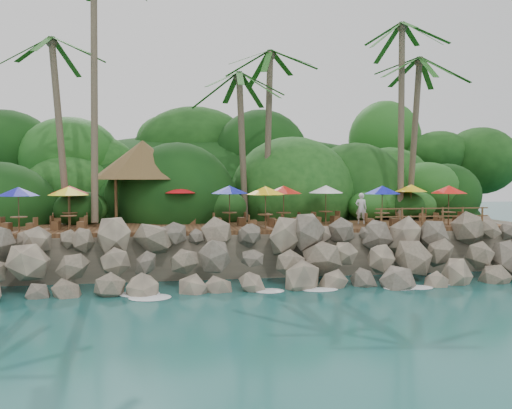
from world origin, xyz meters
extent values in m
plane|color=#19514F|center=(0.00, 0.00, 0.00)|extent=(140.00, 140.00, 0.00)
cube|color=gray|center=(0.00, 16.00, 1.05)|extent=(32.00, 25.20, 2.10)
ellipsoid|color=#143811|center=(0.00, 23.50, 0.00)|extent=(44.80, 28.00, 15.40)
cube|color=brown|center=(0.00, 6.00, 2.20)|extent=(26.00, 5.00, 0.20)
ellipsoid|color=white|center=(-9.00, 0.30, 0.03)|extent=(1.20, 0.80, 0.06)
ellipsoid|color=white|center=(-6.00, 0.30, 0.03)|extent=(1.20, 0.80, 0.06)
ellipsoid|color=white|center=(-3.00, 0.30, 0.03)|extent=(1.20, 0.80, 0.06)
ellipsoid|color=white|center=(0.00, 0.30, 0.03)|extent=(1.20, 0.80, 0.06)
ellipsoid|color=white|center=(3.00, 0.30, 0.03)|extent=(1.20, 0.80, 0.06)
ellipsoid|color=white|center=(6.00, 0.30, 0.03)|extent=(1.20, 0.80, 0.06)
ellipsoid|color=white|center=(9.00, 0.30, 0.03)|extent=(1.20, 0.80, 0.06)
cylinder|color=brown|center=(-10.20, 8.68, 7.31)|extent=(1.35, 1.60, 9.98)
ellipsoid|color=#23601E|center=(-10.20, 8.68, 12.32)|extent=(6.00, 6.00, 2.40)
cylinder|color=brown|center=(-8.34, 8.36, 9.45)|extent=(0.59, 3.63, 14.01)
cylinder|color=brown|center=(1.30, 9.37, 7.16)|extent=(0.70, 0.72, 9.72)
ellipsoid|color=#23601E|center=(1.30, 9.37, 12.01)|extent=(6.00, 6.00, 2.40)
cylinder|color=brown|center=(-0.26, 9.16, 6.49)|extent=(0.91, 0.85, 8.39)
ellipsoid|color=#23601E|center=(-0.26, 9.16, 10.69)|extent=(6.00, 6.00, 2.40)
cylinder|color=brown|center=(9.01, 8.31, 8.09)|extent=(0.93, 1.64, 11.56)
ellipsoid|color=#23601E|center=(9.01, 8.31, 13.89)|extent=(6.00, 6.00, 2.40)
cylinder|color=brown|center=(10.17, 9.02, 7.06)|extent=(0.71, 1.09, 9.53)
ellipsoid|color=#23601E|center=(10.17, 9.02, 11.83)|extent=(6.00, 6.00, 2.40)
cylinder|color=brown|center=(-7.29, 8.37, 3.50)|extent=(0.16, 0.16, 2.40)
cylinder|color=brown|center=(-4.49, 8.37, 3.50)|extent=(0.16, 0.16, 2.40)
cylinder|color=brown|center=(-7.29, 11.17, 3.50)|extent=(0.16, 0.16, 2.40)
cylinder|color=brown|center=(-4.49, 11.17, 3.50)|extent=(0.16, 0.16, 2.40)
cone|color=brown|center=(-5.89, 9.77, 5.80)|extent=(5.71, 5.71, 2.20)
cylinder|color=brown|center=(-9.27, 5.16, 2.64)|extent=(0.07, 0.07, 0.68)
cylinder|color=brown|center=(-9.27, 5.16, 2.99)|extent=(0.77, 0.77, 0.05)
cylinder|color=brown|center=(-9.27, 5.16, 3.31)|extent=(0.05, 0.05, 2.02)
cone|color=yellow|center=(-9.27, 5.16, 4.18)|extent=(1.93, 1.93, 0.41)
cube|color=brown|center=(-9.90, 5.31, 2.51)|extent=(0.47, 0.47, 0.42)
cube|color=brown|center=(-8.65, 5.01, 2.51)|extent=(0.47, 0.47, 0.42)
cylinder|color=brown|center=(-1.38, 6.11, 2.64)|extent=(0.07, 0.07, 0.68)
cylinder|color=brown|center=(-1.38, 6.11, 2.99)|extent=(0.77, 0.77, 0.05)
cylinder|color=brown|center=(-1.38, 6.11, 3.31)|extent=(0.05, 0.05, 2.02)
cone|color=#0C13A4|center=(-1.38, 6.11, 4.18)|extent=(1.93, 1.93, 0.41)
cube|color=brown|center=(-2.02, 6.04, 2.51)|extent=(0.42, 0.42, 0.42)
cube|color=brown|center=(-0.74, 6.18, 2.51)|extent=(0.42, 0.42, 0.42)
cylinder|color=brown|center=(6.29, 4.40, 2.64)|extent=(0.07, 0.07, 0.68)
cylinder|color=brown|center=(6.29, 4.40, 2.99)|extent=(0.77, 0.77, 0.05)
cylinder|color=brown|center=(6.29, 4.40, 3.31)|extent=(0.05, 0.05, 2.02)
cone|color=#0D13B1|center=(6.29, 4.40, 4.18)|extent=(1.93, 1.93, 0.41)
cube|color=brown|center=(5.65, 4.44, 2.51)|extent=(0.41, 0.41, 0.42)
cube|color=brown|center=(6.93, 4.36, 2.51)|extent=(0.41, 0.41, 0.42)
cylinder|color=brown|center=(0.20, 4.40, 2.64)|extent=(0.07, 0.07, 0.68)
cylinder|color=brown|center=(0.20, 4.40, 2.99)|extent=(0.77, 0.77, 0.05)
cylinder|color=brown|center=(0.20, 4.40, 3.31)|extent=(0.05, 0.05, 2.02)
cone|color=yellow|center=(0.20, 4.40, 4.18)|extent=(1.93, 1.93, 0.41)
cube|color=brown|center=(-0.44, 4.41, 2.51)|extent=(0.39, 0.39, 0.42)
cube|color=brown|center=(0.85, 4.39, 2.51)|extent=(0.39, 0.39, 0.42)
cylinder|color=brown|center=(-3.87, 7.60, 2.64)|extent=(0.07, 0.07, 0.68)
cylinder|color=brown|center=(-3.87, 7.60, 2.99)|extent=(0.77, 0.77, 0.05)
cylinder|color=brown|center=(-3.87, 7.60, 3.31)|extent=(0.05, 0.05, 2.02)
cone|color=red|center=(-3.87, 7.60, 4.18)|extent=(1.93, 1.93, 0.41)
cube|color=brown|center=(-4.51, 7.69, 2.51)|extent=(0.44, 0.44, 0.42)
cube|color=brown|center=(-3.24, 7.51, 2.51)|extent=(0.44, 0.44, 0.42)
cylinder|color=brown|center=(-11.43, 4.68, 2.64)|extent=(0.07, 0.07, 0.68)
cylinder|color=brown|center=(-11.43, 4.68, 2.99)|extent=(0.77, 0.77, 0.05)
cylinder|color=brown|center=(-11.43, 4.68, 3.31)|extent=(0.05, 0.05, 2.02)
cone|color=#0B0D9A|center=(-11.43, 4.68, 4.18)|extent=(1.93, 1.93, 0.41)
cube|color=brown|center=(-12.04, 4.89, 2.51)|extent=(0.49, 0.49, 0.42)
cube|color=brown|center=(-10.82, 4.47, 2.51)|extent=(0.49, 0.49, 0.42)
cylinder|color=brown|center=(10.00, 4.47, 2.64)|extent=(0.07, 0.07, 0.68)
cylinder|color=brown|center=(10.00, 4.47, 2.99)|extent=(0.77, 0.77, 0.05)
cylinder|color=brown|center=(10.00, 4.47, 3.31)|extent=(0.05, 0.05, 2.02)
cone|color=red|center=(10.00, 4.47, 4.18)|extent=(1.93, 1.93, 0.41)
cube|color=brown|center=(9.38, 4.30, 2.51)|extent=(0.47, 0.47, 0.42)
cube|color=brown|center=(10.62, 4.63, 2.51)|extent=(0.47, 0.47, 0.42)
cylinder|color=brown|center=(1.37, 5.55, 2.64)|extent=(0.07, 0.07, 0.68)
cylinder|color=brown|center=(1.37, 5.55, 2.99)|extent=(0.77, 0.77, 0.05)
cylinder|color=brown|center=(1.37, 5.55, 3.31)|extent=(0.05, 0.05, 2.02)
cone|color=red|center=(1.37, 5.55, 4.18)|extent=(1.93, 1.93, 0.41)
cube|color=brown|center=(0.73, 5.50, 2.51)|extent=(0.41, 0.41, 0.42)
cube|color=brown|center=(2.02, 5.59, 2.51)|extent=(0.41, 0.41, 0.42)
cylinder|color=brown|center=(3.81, 6.11, 2.64)|extent=(0.07, 0.07, 0.68)
cylinder|color=brown|center=(3.81, 6.11, 2.99)|extent=(0.77, 0.77, 0.05)
cylinder|color=brown|center=(3.81, 6.11, 3.31)|extent=(0.05, 0.05, 2.02)
cone|color=white|center=(3.81, 6.11, 4.18)|extent=(1.93, 1.93, 0.41)
cube|color=brown|center=(3.22, 5.86, 2.51)|extent=(0.51, 0.51, 0.42)
cube|color=brown|center=(4.40, 6.37, 2.51)|extent=(0.51, 0.51, 0.42)
cylinder|color=brown|center=(-9.55, 7.38, 2.64)|extent=(0.07, 0.07, 0.68)
cylinder|color=brown|center=(-9.55, 7.38, 2.99)|extent=(0.77, 0.77, 0.05)
cylinder|color=brown|center=(-9.55, 7.38, 3.31)|extent=(0.05, 0.05, 2.02)
cone|color=red|center=(-9.55, 7.38, 4.18)|extent=(1.93, 1.93, 0.41)
cube|color=brown|center=(-10.18, 7.27, 2.51)|extent=(0.45, 0.45, 0.42)
cube|color=brown|center=(-8.91, 7.49, 2.51)|extent=(0.45, 0.45, 0.42)
cylinder|color=brown|center=(9.36, 7.60, 2.64)|extent=(0.07, 0.07, 0.68)
cylinder|color=brown|center=(9.36, 7.60, 2.99)|extent=(0.77, 0.77, 0.05)
cylinder|color=brown|center=(9.36, 7.60, 3.31)|extent=(0.05, 0.05, 2.02)
cone|color=yellow|center=(9.36, 7.60, 4.18)|extent=(1.93, 1.93, 0.41)
cube|color=brown|center=(8.77, 7.85, 2.51)|extent=(0.51, 0.51, 0.42)
cube|color=brown|center=(9.95, 7.35, 2.51)|extent=(0.51, 0.51, 0.42)
cylinder|color=brown|center=(5.94, 3.65, 2.80)|extent=(0.10, 0.10, 1.00)
cylinder|color=brown|center=(7.04, 3.65, 2.80)|extent=(0.10, 0.10, 1.00)
cylinder|color=brown|center=(8.14, 3.65, 2.80)|extent=(0.10, 0.10, 1.00)
cylinder|color=brown|center=(9.24, 3.65, 2.80)|extent=(0.10, 0.10, 1.00)
cylinder|color=brown|center=(10.34, 3.65, 2.80)|extent=(0.10, 0.10, 1.00)
cylinder|color=brown|center=(11.44, 3.65, 2.80)|extent=(0.10, 0.10, 1.00)
cube|color=brown|center=(8.69, 3.65, 3.25)|extent=(6.10, 0.06, 0.06)
cube|color=brown|center=(8.69, 3.65, 2.85)|extent=(6.10, 0.06, 0.06)
imported|color=white|center=(5.73, 5.94, 3.14)|extent=(0.72, 0.60, 1.68)
camera|label=1|loc=(-4.96, -23.01, 4.99)|focal=39.67mm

